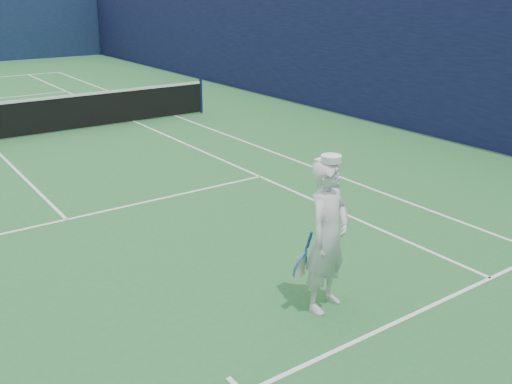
# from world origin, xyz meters

# --- Properties ---
(tennis_player) EXTENTS (0.88, 0.64, 1.98)m
(tennis_player) POSITION_xyz_m (1.75, -11.10, 0.97)
(tennis_player) COLOR silver
(tennis_player) RESTS_ON ground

